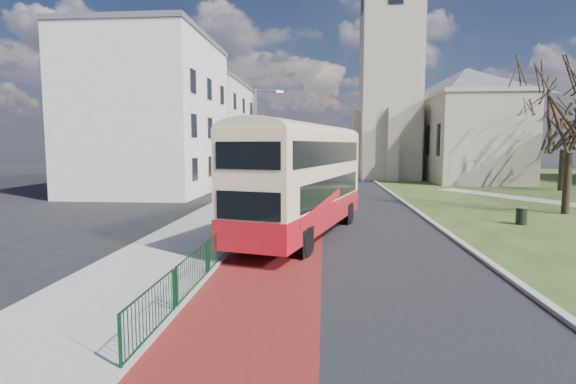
# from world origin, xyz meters

# --- Properties ---
(ground) EXTENTS (160.00, 160.00, 0.00)m
(ground) POSITION_xyz_m (0.00, 0.00, 0.00)
(ground) COLOR black
(ground) RESTS_ON ground
(road_carriageway) EXTENTS (9.00, 120.00, 0.01)m
(road_carriageway) POSITION_xyz_m (1.50, 20.00, 0.01)
(road_carriageway) COLOR black
(road_carriageway) RESTS_ON ground
(bus_lane) EXTENTS (3.40, 120.00, 0.01)m
(bus_lane) POSITION_xyz_m (-1.20, 20.00, 0.01)
(bus_lane) COLOR #591414
(bus_lane) RESTS_ON ground
(pavement_west) EXTENTS (4.00, 120.00, 0.12)m
(pavement_west) POSITION_xyz_m (-5.00, 20.00, 0.06)
(pavement_west) COLOR gray
(pavement_west) RESTS_ON ground
(kerb_west) EXTENTS (0.25, 120.00, 0.13)m
(kerb_west) POSITION_xyz_m (-3.00, 20.00, 0.07)
(kerb_west) COLOR #999993
(kerb_west) RESTS_ON ground
(kerb_east) EXTENTS (0.25, 80.00, 0.13)m
(kerb_east) POSITION_xyz_m (6.10, 22.00, 0.07)
(kerb_east) COLOR #999993
(kerb_east) RESTS_ON ground
(pedestrian_railing) EXTENTS (0.07, 24.00, 1.12)m
(pedestrian_railing) POSITION_xyz_m (-2.95, 4.00, 0.55)
(pedestrian_railing) COLOR #0D391D
(pedestrian_railing) RESTS_ON ground
(gothic_church) EXTENTS (16.38, 18.00, 40.00)m
(gothic_church) POSITION_xyz_m (12.56, 38.00, 13.13)
(gothic_church) COLOR gray
(gothic_church) RESTS_ON ground
(street_block_near) EXTENTS (10.30, 14.30, 13.00)m
(street_block_near) POSITION_xyz_m (-14.00, 22.00, 6.51)
(street_block_near) COLOR beige
(street_block_near) RESTS_ON ground
(street_block_far) EXTENTS (10.30, 16.30, 11.50)m
(street_block_far) POSITION_xyz_m (-14.00, 38.00, 5.76)
(street_block_far) COLOR beige
(street_block_far) RESTS_ON ground
(streetlamp) EXTENTS (2.13, 0.18, 8.00)m
(streetlamp) POSITION_xyz_m (-4.35, 18.00, 4.59)
(streetlamp) COLOR gray
(streetlamp) RESTS_ON pavement_west
(bus) EXTENTS (5.51, 11.59, 4.73)m
(bus) POSITION_xyz_m (-0.34, 4.17, 2.70)
(bus) COLOR #B4101B
(bus) RESTS_ON ground
(winter_tree_near) EXTENTS (7.74, 7.74, 9.02)m
(winter_tree_near) POSITION_xyz_m (14.48, 11.65, 6.29)
(winter_tree_near) COLOR black
(winter_tree_near) RESTS_ON grass_green
(winter_tree_far) EXTENTS (7.01, 7.01, 9.17)m
(winter_tree_far) POSITION_xyz_m (21.08, 25.36, 6.39)
(winter_tree_far) COLOR black
(winter_tree_far) RESTS_ON grass_green
(litter_bin) EXTENTS (0.62, 0.62, 0.88)m
(litter_bin) POSITION_xyz_m (10.40, 7.78, 0.48)
(litter_bin) COLOR black
(litter_bin) RESTS_ON grass_green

